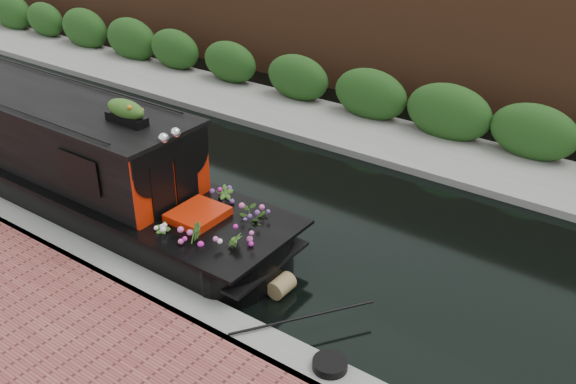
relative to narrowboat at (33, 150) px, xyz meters
The scene contains 8 objects.
ground 4.28m from the narrowboat, 28.89° to the left, with size 80.00×80.00×0.00m, color black.
near_bank_coping 3.98m from the narrowboat, 19.02° to the right, with size 40.00×0.60×0.50m, color gray.
far_bank_path 7.28m from the narrowboat, 59.43° to the left, with size 40.00×2.40×0.34m, color gray.
far_hedge 8.07m from the narrowboat, 62.70° to the left, with size 40.00×1.10×2.80m, color #1F4617.
far_brick_wall 9.97m from the narrowboat, 68.26° to the left, with size 40.00×1.00×8.00m, color brown.
narrowboat is the anchor object (origin of this frame).
rope_fender 6.36m from the narrowboat, ahead, with size 0.31×0.31×0.41m, color olive.
coiled_mooring_rope 8.08m from the narrowboat, ahead, with size 0.47×0.47×0.12m, color black.
Camera 1 is at (7.57, -8.65, 6.34)m, focal length 40.00 mm.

